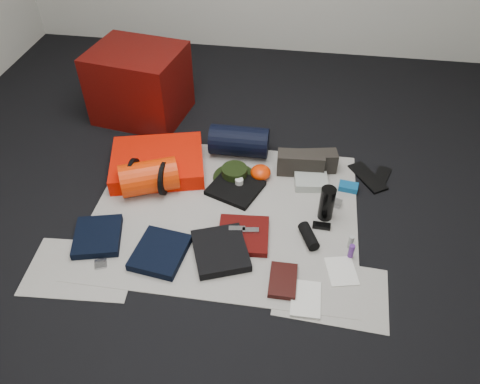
# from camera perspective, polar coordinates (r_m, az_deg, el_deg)

# --- Properties ---
(floor) EXTENTS (4.50, 4.50, 0.02)m
(floor) POSITION_cam_1_polar(r_m,az_deg,el_deg) (2.88, -1.83, -2.58)
(floor) COLOR black
(floor) RESTS_ON ground
(newspaper_mat) EXTENTS (1.60, 1.30, 0.01)m
(newspaper_mat) POSITION_cam_1_polar(r_m,az_deg,el_deg) (2.87, -1.83, -2.40)
(newspaper_mat) COLOR beige
(newspaper_mat) RESTS_ON floor
(newspaper_sheet_front_left) EXTENTS (0.61, 0.44, 0.00)m
(newspaper_sheet_front_left) POSITION_cam_1_polar(r_m,az_deg,el_deg) (2.72, -18.77, -8.85)
(newspaper_sheet_front_left) COLOR beige
(newspaper_sheet_front_left) RESTS_ON floor
(newspaper_sheet_front_right) EXTENTS (0.60, 0.43, 0.00)m
(newspaper_sheet_front_right) POSITION_cam_1_polar(r_m,az_deg,el_deg) (2.54, 11.07, -11.87)
(newspaper_sheet_front_right) COLOR beige
(newspaper_sheet_front_right) RESTS_ON floor
(red_cabinet) EXTENTS (0.72, 0.63, 0.53)m
(red_cabinet) POSITION_cam_1_polar(r_m,az_deg,el_deg) (3.66, -12.14, 12.76)
(red_cabinet) COLOR #530906
(red_cabinet) RESTS_ON floor
(sleeping_pad) EXTENTS (0.71, 0.63, 0.11)m
(sleeping_pad) POSITION_cam_1_polar(r_m,az_deg,el_deg) (3.19, -10.01, 3.59)
(sleeping_pad) COLOR red
(sleeping_pad) RESTS_ON newspaper_mat
(stuff_sack) EXTENTS (0.41, 0.34, 0.21)m
(stuff_sack) POSITION_cam_1_polar(r_m,az_deg,el_deg) (3.00, -11.04, 1.81)
(stuff_sack) COLOR red
(stuff_sack) RESTS_ON newspaper_mat
(sack_strap_left) EXTENTS (0.02, 0.22, 0.22)m
(sack_strap_left) POSITION_cam_1_polar(r_m,az_deg,el_deg) (3.03, -12.84, 2.03)
(sack_strap_left) COLOR black
(sack_strap_left) RESTS_ON newspaper_mat
(sack_strap_right) EXTENTS (0.03, 0.22, 0.22)m
(sack_strap_right) POSITION_cam_1_polar(r_m,az_deg,el_deg) (2.97, -9.21, 1.68)
(sack_strap_right) COLOR black
(sack_strap_right) RESTS_ON newspaper_mat
(navy_duffel) EXTENTS (0.40, 0.21, 0.21)m
(navy_duffel) POSITION_cam_1_polar(r_m,az_deg,el_deg) (3.24, -0.11, 6.21)
(navy_duffel) COLOR black
(navy_duffel) RESTS_ON newspaper_mat
(boonie_brim) EXTENTS (0.30, 0.30, 0.01)m
(boonie_brim) POSITION_cam_1_polar(r_m,az_deg,el_deg) (3.10, -0.67, 1.81)
(boonie_brim) COLOR black
(boonie_brim) RESTS_ON newspaper_mat
(boonie_crown) EXTENTS (0.17, 0.17, 0.07)m
(boonie_crown) POSITION_cam_1_polar(r_m,az_deg,el_deg) (3.07, -0.68, 2.39)
(boonie_crown) COLOR black
(boonie_crown) RESTS_ON boonie_brim
(hiking_boot_left) EXTENTS (0.31, 0.14, 0.15)m
(hiking_boot_left) POSITION_cam_1_polar(r_m,az_deg,el_deg) (3.12, 7.40, 3.51)
(hiking_boot_left) COLOR #2B2621
(hiking_boot_left) RESTS_ON newspaper_mat
(hiking_boot_right) EXTENTS (0.30, 0.16, 0.14)m
(hiking_boot_right) POSITION_cam_1_polar(r_m,az_deg,el_deg) (3.16, 9.11, 3.70)
(hiking_boot_right) COLOR #2B2621
(hiking_boot_right) RESTS_ON newspaper_mat
(flip_flop_left) EXTENTS (0.26, 0.32, 0.02)m
(flip_flop_left) POSITION_cam_1_polar(r_m,az_deg,el_deg) (3.21, 15.27, 1.75)
(flip_flop_left) COLOR black
(flip_flop_left) RESTS_ON floor
(flip_flop_right) EXTENTS (0.16, 0.25, 0.01)m
(flip_flop_right) POSITION_cam_1_polar(r_m,az_deg,el_deg) (3.24, 16.81, 1.70)
(flip_flop_right) COLOR black
(flip_flop_right) RESTS_ON floor
(trousers_navy_a) EXTENTS (0.32, 0.35, 0.05)m
(trousers_navy_a) POSITION_cam_1_polar(r_m,az_deg,el_deg) (2.82, -16.96, -5.20)
(trousers_navy_a) COLOR black
(trousers_navy_a) RESTS_ON newspaper_mat
(trousers_navy_b) EXTENTS (0.31, 0.34, 0.05)m
(trousers_navy_b) POSITION_cam_1_polar(r_m,az_deg,el_deg) (2.66, -9.70, -7.26)
(trousers_navy_b) COLOR black
(trousers_navy_b) RESTS_ON newspaper_mat
(trousers_charcoal) EXTENTS (0.39, 0.41, 0.05)m
(trousers_charcoal) POSITION_cam_1_polar(r_m,az_deg,el_deg) (2.63, -2.40, -7.14)
(trousers_charcoal) COLOR black
(trousers_charcoal) RESTS_ON newspaper_mat
(black_tshirt) EXTENTS (0.39, 0.37, 0.03)m
(black_tshirt) POSITION_cam_1_polar(r_m,az_deg,el_deg) (3.00, -0.56, 0.49)
(black_tshirt) COLOR black
(black_tshirt) RESTS_ON newspaper_mat
(red_shirt) EXTENTS (0.31, 0.31, 0.04)m
(red_shirt) POSITION_cam_1_polar(r_m,az_deg,el_deg) (2.71, 0.40, -5.28)
(red_shirt) COLOR #4C0A08
(red_shirt) RESTS_ON newspaper_mat
(orange_stuff_sack) EXTENTS (0.18, 0.18, 0.09)m
(orange_stuff_sack) POSITION_cam_1_polar(r_m,az_deg,el_deg) (3.08, 2.53, 2.40)
(orange_stuff_sack) COLOR red
(orange_stuff_sack) RESTS_ON newspaper_mat
(first_aid_pouch) EXTENTS (0.23, 0.18, 0.05)m
(first_aid_pouch) POSITION_cam_1_polar(r_m,az_deg,el_deg) (3.07, 8.66, 1.26)
(first_aid_pouch) COLOR #9CA39B
(first_aid_pouch) RESTS_ON newspaper_mat
(water_bottle) EXTENTS (0.10, 0.10, 0.22)m
(water_bottle) POSITION_cam_1_polar(r_m,az_deg,el_deg) (2.81, 10.54, -1.37)
(water_bottle) COLOR black
(water_bottle) RESTS_ON newspaper_mat
(speaker) EXTENTS (0.13, 0.19, 0.07)m
(speaker) POSITION_cam_1_polar(r_m,az_deg,el_deg) (2.71, 8.37, -5.34)
(speaker) COLOR black
(speaker) RESTS_ON newspaper_mat
(compact_camera) EXTENTS (0.10, 0.08, 0.04)m
(compact_camera) POSITION_cam_1_polar(r_m,az_deg,el_deg) (2.96, 11.38, -1.23)
(compact_camera) COLOR #A6A7AB
(compact_camera) RESTS_ON newspaper_mat
(cyan_case) EXTENTS (0.13, 0.09, 0.04)m
(cyan_case) POSITION_cam_1_polar(r_m,az_deg,el_deg) (3.08, 13.06, 0.61)
(cyan_case) COLOR #0D5085
(cyan_case) RESTS_ON newspaper_mat
(toiletry_purple) EXTENTS (0.04, 0.04, 0.09)m
(toiletry_purple) POSITION_cam_1_polar(r_m,az_deg,el_deg) (2.67, 13.39, -7.05)
(toiletry_purple) COLOR #55267C
(toiletry_purple) RESTS_ON newspaper_mat
(toiletry_clear) EXTENTS (0.04, 0.04, 0.09)m
(toiletry_clear) POSITION_cam_1_polar(r_m,az_deg,el_deg) (2.71, 13.35, -5.94)
(toiletry_clear) COLOR #A1A5A0
(toiletry_clear) RESTS_ON newspaper_mat
(paperback_book) EXTENTS (0.14, 0.22, 0.03)m
(paperback_book) POSITION_cam_1_polar(r_m,az_deg,el_deg) (2.52, 5.25, -10.69)
(paperback_book) COLOR black
(paperback_book) RESTS_ON newspaper_mat
(map_booklet) EXTENTS (0.15, 0.22, 0.01)m
(map_booklet) POSITION_cam_1_polar(r_m,az_deg,el_deg) (2.48, 8.02, -12.76)
(map_booklet) COLOR silver
(map_booklet) RESTS_ON newspaper_mat
(map_printout) EXTENTS (0.19, 0.22, 0.01)m
(map_printout) POSITION_cam_1_polar(r_m,az_deg,el_deg) (2.62, 12.28, -9.40)
(map_printout) COLOR silver
(map_printout) RESTS_ON newspaper_mat
(sunglasses) EXTENTS (0.11, 0.05, 0.03)m
(sunglasses) POSITION_cam_1_polar(r_m,az_deg,el_deg) (2.81, 9.91, -4.08)
(sunglasses) COLOR black
(sunglasses) RESTS_ON newspaper_mat
(key_cluster) EXTENTS (0.09, 0.09, 0.01)m
(key_cluster) POSITION_cam_1_polar(r_m,az_deg,el_deg) (2.70, -16.61, -8.39)
(key_cluster) COLOR #A6A7AB
(key_cluster) RESTS_ON newspaper_mat
(tape_roll) EXTENTS (0.05, 0.05, 0.04)m
(tape_roll) POSITION_cam_1_polar(r_m,az_deg,el_deg) (3.00, -0.10, 1.30)
(tape_roll) COLOR silver
(tape_roll) RESTS_ON black_tshirt
(energy_bar_a) EXTENTS (0.10, 0.05, 0.01)m
(energy_bar_a) POSITION_cam_1_polar(r_m,az_deg,el_deg) (2.71, -0.38, -4.50)
(energy_bar_a) COLOR #A6A7AB
(energy_bar_a) RESTS_ON red_shirt
(energy_bar_b) EXTENTS (0.10, 0.05, 0.01)m
(energy_bar_b) POSITION_cam_1_polar(r_m,az_deg,el_deg) (2.70, 1.31, -4.68)
(energy_bar_b) COLOR #A6A7AB
(energy_bar_b) RESTS_ON red_shirt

